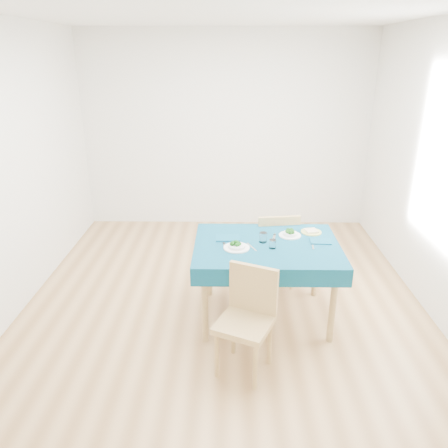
{
  "coord_description": "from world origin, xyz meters",
  "views": [
    {
      "loc": [
        0.06,
        -3.88,
        2.38
      ],
      "look_at": [
        0.0,
        0.0,
        0.85
      ],
      "focal_mm": 35.0,
      "sensor_mm": 36.0,
      "label": 1
    }
  ],
  "objects_px": {
    "chair_near": "(244,316)",
    "bowl_far": "(290,233)",
    "side_plate": "(311,232)",
    "chair_far": "(274,238)",
    "table": "(265,281)",
    "bowl_near": "(237,245)"
  },
  "relations": [
    {
      "from": "chair_near",
      "to": "bowl_far",
      "type": "relative_size",
      "value": 4.78
    },
    {
      "from": "table",
      "to": "side_plate",
      "type": "distance_m",
      "value": 0.66
    },
    {
      "from": "bowl_near",
      "to": "bowl_far",
      "type": "distance_m",
      "value": 0.59
    },
    {
      "from": "chair_far",
      "to": "side_plate",
      "type": "xyz_separation_m",
      "value": [
        0.32,
        -0.38,
        0.23
      ]
    },
    {
      "from": "chair_far",
      "to": "bowl_far",
      "type": "xyz_separation_m",
      "value": [
        0.1,
        -0.47,
        0.25
      ]
    },
    {
      "from": "chair_far",
      "to": "side_plate",
      "type": "relative_size",
      "value": 5.41
    },
    {
      "from": "table",
      "to": "side_plate",
      "type": "relative_size",
      "value": 6.63
    },
    {
      "from": "side_plate",
      "to": "chair_far",
      "type": "bearing_deg",
      "value": 129.74
    },
    {
      "from": "table",
      "to": "bowl_near",
      "type": "relative_size",
      "value": 5.63
    },
    {
      "from": "chair_far",
      "to": "bowl_far",
      "type": "distance_m",
      "value": 0.54
    },
    {
      "from": "chair_near",
      "to": "bowl_far",
      "type": "bearing_deg",
      "value": 88.92
    },
    {
      "from": "chair_far",
      "to": "bowl_near",
      "type": "xyz_separation_m",
      "value": [
        -0.41,
        -0.76,
        0.26
      ]
    },
    {
      "from": "chair_near",
      "to": "chair_far",
      "type": "xyz_separation_m",
      "value": [
        0.36,
        1.44,
        0.04
      ]
    },
    {
      "from": "bowl_near",
      "to": "side_plate",
      "type": "relative_size",
      "value": 1.18
    },
    {
      "from": "bowl_far",
      "to": "side_plate",
      "type": "relative_size",
      "value": 1.05
    },
    {
      "from": "chair_near",
      "to": "bowl_far",
      "type": "xyz_separation_m",
      "value": [
        0.46,
        0.97,
        0.29
      ]
    },
    {
      "from": "bowl_far",
      "to": "chair_near",
      "type": "bearing_deg",
      "value": -115.14
    },
    {
      "from": "chair_far",
      "to": "side_plate",
      "type": "bearing_deg",
      "value": 121.77
    },
    {
      "from": "table",
      "to": "chair_far",
      "type": "bearing_deg",
      "value": 78.65
    },
    {
      "from": "chair_near",
      "to": "bowl_near",
      "type": "relative_size",
      "value": 4.28
    },
    {
      "from": "table",
      "to": "chair_far",
      "type": "xyz_separation_m",
      "value": [
        0.13,
        0.66,
        0.16
      ]
    },
    {
      "from": "chair_near",
      "to": "chair_far",
      "type": "height_order",
      "value": "chair_far"
    }
  ]
}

